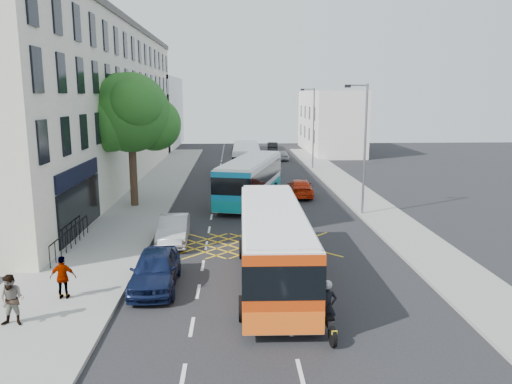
{
  "coord_description": "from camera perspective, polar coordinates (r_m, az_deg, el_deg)",
  "views": [
    {
      "loc": [
        -1.78,
        -18.28,
        7.48
      ],
      "look_at": [
        -0.56,
        8.76,
        2.2
      ],
      "focal_mm": 35.0,
      "sensor_mm": 36.0,
      "label": 1
    }
  ],
  "objects": [
    {
      "name": "motorbike",
      "position": [
        16.18,
        8.09,
        -13.19
      ],
      "size": [
        0.67,
        2.08,
        1.85
      ],
      "rotation": [
        0.0,
        0.0,
        0.09
      ],
      "color": "black",
      "rests_on": "ground"
    },
    {
      "name": "pedestrian_near",
      "position": [
        18.15,
        -26.14,
        -11.05
      ],
      "size": [
        0.85,
        0.67,
        1.7
      ],
      "primitive_type": "imported",
      "rotation": [
        0.0,
        0.0,
        -0.04
      ],
      "color": "gray",
      "rests_on": "pavement_left"
    },
    {
      "name": "bus_near",
      "position": [
        20.17,
        1.92,
        -5.92
      ],
      "size": [
        2.83,
        10.84,
        3.04
      ],
      "rotation": [
        0.0,
        0.0,
        -0.02
      ],
      "color": "silver",
      "rests_on": "ground"
    },
    {
      "name": "pedestrian_far",
      "position": [
        19.7,
        -21.19,
        -9.1
      ],
      "size": [
        0.95,
        0.43,
        1.6
      ],
      "primitive_type": "imported",
      "rotation": [
        0.0,
        0.0,
        3.18
      ],
      "color": "gray",
      "rests_on": "pavement_left"
    },
    {
      "name": "red_hatchback",
      "position": [
        37.45,
        5.02,
        0.48
      ],
      "size": [
        1.97,
        4.5,
        1.29
      ],
      "primitive_type": "imported",
      "rotation": [
        0.0,
        0.0,
        3.1
      ],
      "color": "red",
      "rests_on": "ground"
    },
    {
      "name": "building_right",
      "position": [
        67.59,
        8.4,
        7.97
      ],
      "size": [
        6.0,
        18.0,
        8.0
      ],
      "primitive_type": "cube",
      "color": "silver",
      "rests_on": "ground"
    },
    {
      "name": "parked_car_silver",
      "position": [
        25.97,
        -9.41,
        -4.26
      ],
      "size": [
        1.61,
        4.26,
        1.39
      ],
      "primitive_type": "imported",
      "rotation": [
        0.0,
        0.0,
        0.03
      ],
      "color": "#A1A3A8",
      "rests_on": "ground"
    },
    {
      "name": "distant_car_grey",
      "position": [
        64.47,
        -1.62,
        4.94
      ],
      "size": [
        2.7,
        4.85,
        1.28
      ],
      "primitive_type": "imported",
      "rotation": [
        0.0,
        0.0,
        0.13
      ],
      "color": "#3B3D42",
      "rests_on": "ground"
    },
    {
      "name": "pavement_right",
      "position": [
        35.34,
        12.71,
        -1.33
      ],
      "size": [
        3.0,
        70.0,
        0.15
      ],
      "primitive_type": "cube",
      "color": "gray",
      "rests_on": "ground"
    },
    {
      "name": "pavement_left",
      "position": [
        34.75,
        -13.67,
        -1.58
      ],
      "size": [
        5.0,
        70.0,
        0.15
      ],
      "primitive_type": "cube",
      "color": "gray",
      "rests_on": "ground"
    },
    {
      "name": "distant_car_dark",
      "position": [
        67.4,
        1.88,
        5.19
      ],
      "size": [
        1.47,
        3.84,
        1.25
      ],
      "primitive_type": "imported",
      "rotation": [
        0.0,
        0.0,
        3.1
      ],
      "color": "black",
      "rests_on": "ground"
    },
    {
      "name": "railings",
      "position": [
        25.78,
        -20.45,
        -4.88
      ],
      "size": [
        0.08,
        5.6,
        1.14
      ],
      "primitive_type": null,
      "color": "black",
      "rests_on": "pavement_left"
    },
    {
      "name": "parked_car_blue",
      "position": [
        20.19,
        -11.45,
        -8.67
      ],
      "size": [
        1.85,
        4.42,
        1.5
      ],
      "primitive_type": "imported",
      "rotation": [
        0.0,
        0.0,
        0.02
      ],
      "color": "#0D1637",
      "rests_on": "ground"
    },
    {
      "name": "terrace_far",
      "position": [
        74.34,
        -12.19,
        8.88
      ],
      "size": [
        8.0,
        20.0,
        10.0
      ],
      "primitive_type": "cube",
      "color": "silver",
      "rests_on": "ground"
    },
    {
      "name": "street_tree",
      "position": [
        33.94,
        -14.18,
        8.7
      ],
      "size": [
        6.3,
        5.7,
        8.8
      ],
      "color": "#382619",
      "rests_on": "pavement_left"
    },
    {
      "name": "lamp_far",
      "position": [
        50.99,
        6.48,
        7.75
      ],
      "size": [
        1.45,
        0.15,
        8.0
      ],
      "color": "slate",
      "rests_on": "pavement_right"
    },
    {
      "name": "distant_car_silver",
      "position": [
        58.37,
        3.1,
        4.24
      ],
      "size": [
        1.69,
        3.57,
        1.18
      ],
      "primitive_type": "imported",
      "rotation": [
        0.0,
        0.0,
        3.05
      ],
      "color": "#A6A9AD",
      "rests_on": "ground"
    },
    {
      "name": "lamp_near",
      "position": [
        31.45,
        12.18,
        5.57
      ],
      "size": [
        1.45,
        0.15,
        8.0
      ],
      "color": "slate",
      "rests_on": "pavement_right"
    },
    {
      "name": "bus_far",
      "position": [
        46.4,
        -1.12,
        3.68
      ],
      "size": [
        2.76,
        10.44,
        2.92
      ],
      "rotation": [
        0.0,
        0.0,
        -0.02
      ],
      "color": "silver",
      "rests_on": "ground"
    },
    {
      "name": "terrace_main",
      "position": [
        44.49,
        -18.79,
        9.53
      ],
      "size": [
        8.3,
        45.0,
        13.5
      ],
      "color": "beige",
      "rests_on": "ground"
    },
    {
      "name": "ground",
      "position": [
        19.83,
        2.82,
        -11.13
      ],
      "size": [
        120.0,
        120.0,
        0.0
      ],
      "primitive_type": "plane",
      "color": "black",
      "rests_on": "ground"
    },
    {
      "name": "bus_mid",
      "position": [
        35.44,
        -0.62,
        1.5
      ],
      "size": [
        5.23,
        11.16,
        3.06
      ],
      "rotation": [
        0.0,
        0.0,
        -0.26
      ],
      "color": "silver",
      "rests_on": "ground"
    }
  ]
}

